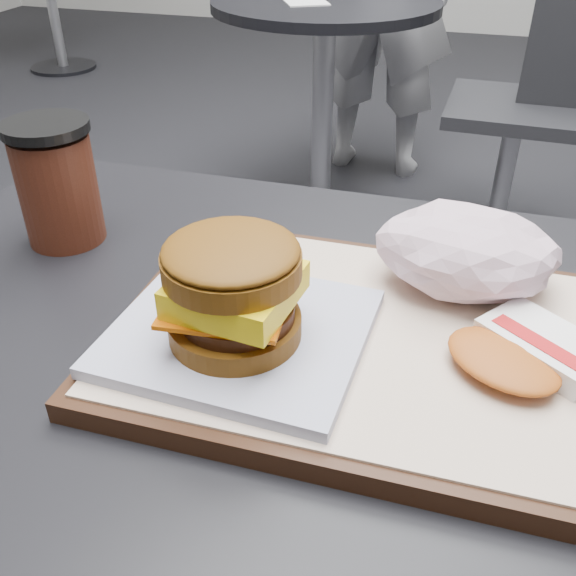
# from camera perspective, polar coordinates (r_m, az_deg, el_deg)

# --- Properties ---
(customer_table) EXTENTS (0.80, 0.60, 0.77)m
(customer_table) POSITION_cam_1_polar(r_m,az_deg,el_deg) (0.66, -0.90, -17.62)
(customer_table) COLOR #A5A5AA
(customer_table) RESTS_ON ground
(serving_tray) EXTENTS (0.38, 0.28, 0.02)m
(serving_tray) POSITION_cam_1_polar(r_m,az_deg,el_deg) (0.52, 6.03, -4.56)
(serving_tray) COLOR black
(serving_tray) RESTS_ON customer_table
(breakfast_sandwich) EXTENTS (0.20, 0.18, 0.09)m
(breakfast_sandwich) POSITION_cam_1_polar(r_m,az_deg,el_deg) (0.47, -4.68, -1.11)
(breakfast_sandwich) COLOR silver
(breakfast_sandwich) RESTS_ON serving_tray
(hash_brown) EXTENTS (0.14, 0.13, 0.02)m
(hash_brown) POSITION_cam_1_polar(r_m,az_deg,el_deg) (0.50, 20.40, -5.31)
(hash_brown) COLOR white
(hash_brown) RESTS_ON serving_tray
(crumpled_wrapper) EXTENTS (0.15, 0.12, 0.07)m
(crumpled_wrapper) POSITION_cam_1_polar(r_m,az_deg,el_deg) (0.56, 15.62, 3.16)
(crumpled_wrapper) COLOR silver
(crumpled_wrapper) RESTS_ON serving_tray
(coffee_cup) EXTENTS (0.08, 0.08, 0.12)m
(coffee_cup) POSITION_cam_1_polar(r_m,az_deg,el_deg) (0.68, -19.82, 8.68)
(coffee_cup) COLOR #3F190F
(coffee_cup) RESTS_ON customer_table
(neighbor_table) EXTENTS (0.70, 0.70, 0.75)m
(neighbor_table) POSITION_cam_1_polar(r_m,az_deg,el_deg) (2.17, 3.20, 19.04)
(neighbor_table) COLOR black
(neighbor_table) RESTS_ON ground
(napkin) EXTENTS (0.16, 0.16, 0.00)m
(napkin) POSITION_cam_1_polar(r_m,az_deg,el_deg) (2.06, 1.62, 24.06)
(napkin) COLOR silver
(napkin) RESTS_ON neighbor_table
(neighbor_chair) EXTENTS (0.61, 0.44, 0.88)m
(neighbor_chair) POSITION_cam_1_polar(r_m,az_deg,el_deg) (2.17, 21.82, 15.68)
(neighbor_chair) COLOR #9A9A9F
(neighbor_chair) RESTS_ON ground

